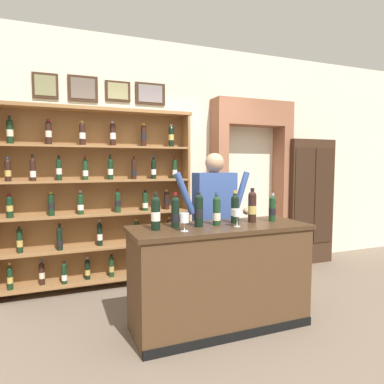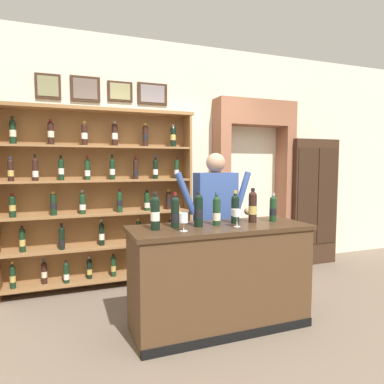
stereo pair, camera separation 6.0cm
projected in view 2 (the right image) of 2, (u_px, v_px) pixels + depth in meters
The scene contains 16 objects.
ground_plane at pixel (208, 329), 3.18m from camera, with size 14.00×14.00×0.02m, color #6B5B4C.
back_wall at pixel (158, 160), 4.68m from camera, with size 12.00×0.19×3.15m.
wine_shelf at pixel (100, 195), 4.15m from camera, with size 2.31×0.30×2.18m.
archway_doorway at pixel (251, 173), 5.05m from camera, with size 1.23×0.45×2.43m.
side_cabinet at pixel (308, 201), 5.29m from camera, with size 0.77×0.41×1.89m.
tasting_counter at pixel (220, 276), 3.18m from camera, with size 1.68×0.64×0.96m.
shopkeeper at pixel (215, 209), 3.76m from camera, with size 0.92×0.22×1.65m.
tasting_bottle_rosso at pixel (155, 212), 2.93m from camera, with size 0.08×0.08×0.33m.
tasting_bottle_brunello at pixel (175, 212), 3.05m from camera, with size 0.08×0.08×0.32m.
tasting_bottle_super_tuscan at pixel (199, 210), 3.08m from camera, with size 0.08×0.08×0.31m.
tasting_bottle_riserva at pixel (217, 211), 3.15m from camera, with size 0.07×0.07×0.31m.
tasting_bottle_bianco at pixel (235, 208), 3.26m from camera, with size 0.08×0.08×0.31m.
tasting_bottle_grappa at pixel (253, 206), 3.31m from camera, with size 0.08×0.08×0.33m.
tasting_bottle_vin_santo at pixel (273, 208), 3.36m from camera, with size 0.07×0.07×0.28m.
wine_glass_left at pixel (184, 219), 2.88m from camera, with size 0.08×0.08×0.16m.
wine_glass_center at pixel (237, 214), 3.07m from camera, with size 0.08×0.08×0.16m.
Camera 2 is at (-1.22, -2.82, 1.53)m, focal length 31.91 mm.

